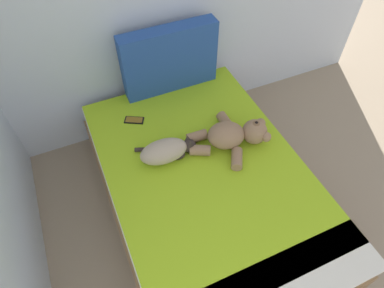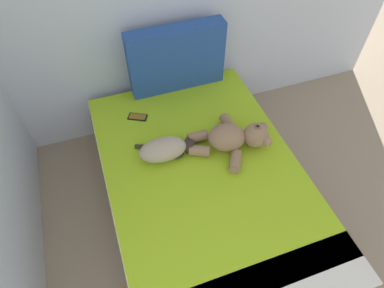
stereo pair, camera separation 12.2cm
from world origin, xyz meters
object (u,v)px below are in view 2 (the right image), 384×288
cat (166,149)px  teddy_bear (235,137)px  cell_phone (138,117)px  bed (203,191)px  patterned_cushion (177,59)px

cat → teddy_bear: size_ratio=0.68×
cat → cell_phone: cat is taller
bed → teddy_bear: bearing=27.7°
bed → teddy_bear: 0.47m
patterned_cushion → cell_phone: size_ratio=4.78×
patterned_cushion → bed: bearing=-96.4°
bed → cat: cat is taller
patterned_cushion → teddy_bear: 0.82m
cell_phone → teddy_bear: bearing=-40.4°
cat → bed: bearing=-46.5°
teddy_bear → cell_phone: size_ratio=3.73×
teddy_bear → bed: bearing=-152.3°
bed → cat: size_ratio=4.90×
bed → patterned_cushion: bearing=83.6°
patterned_cushion → cat: patterned_cushion is taller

